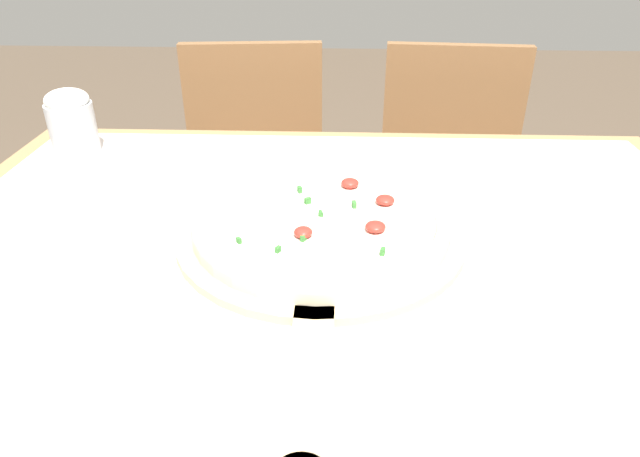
% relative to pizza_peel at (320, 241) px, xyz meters
% --- Properties ---
extents(dining_table, '(1.23, 1.01, 0.78)m').
position_rel_pizza_peel_xyz_m(dining_table, '(0.02, -0.04, -0.12)').
color(dining_table, '#A87F51').
rests_on(dining_table, ground_plane).
extents(towel_cloth, '(1.15, 0.93, 0.00)m').
position_rel_pizza_peel_xyz_m(towel_cloth, '(0.02, -0.04, -0.01)').
color(towel_cloth, silver).
rests_on(towel_cloth, dining_table).
extents(pizza_peel, '(0.40, 0.62, 0.01)m').
position_rel_pizza_peel_xyz_m(pizza_peel, '(0.00, 0.00, 0.00)').
color(pizza_peel, '#D6B784').
rests_on(pizza_peel, towel_cloth).
extents(pizza, '(0.35, 0.35, 0.03)m').
position_rel_pizza_peel_xyz_m(pizza, '(0.00, 0.02, 0.02)').
color(pizza, beige).
rests_on(pizza, pizza_peel).
extents(chair_left, '(0.44, 0.44, 0.87)m').
position_rel_pizza_peel_xyz_m(chair_left, '(-0.21, 0.79, -0.29)').
color(chair_left, brown).
rests_on(chair_left, ground_plane).
extents(chair_right, '(0.43, 0.43, 0.87)m').
position_rel_pizza_peel_xyz_m(chair_right, '(0.32, 0.79, -0.29)').
color(chair_right, brown).
rests_on(chair_right, ground_plane).
extents(flour_cup, '(0.08, 0.08, 0.12)m').
position_rel_pizza_peel_xyz_m(flour_cup, '(-0.47, 0.32, 0.06)').
color(flour_cup, '#B2B7BC').
rests_on(flour_cup, towel_cloth).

